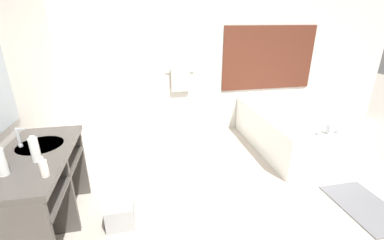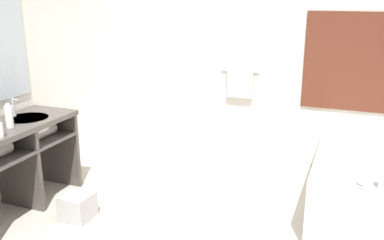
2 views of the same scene
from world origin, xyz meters
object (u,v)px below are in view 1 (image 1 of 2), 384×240
(water_bottle_2, at_px, (1,162))
(soap_dispenser, at_px, (44,168))
(bathtub, at_px, (289,128))
(water_bottle_1, at_px, (35,149))
(waste_bin, at_px, (120,214))

(water_bottle_2, bearing_deg, soap_dispenser, -15.32)
(bathtub, xyz_separation_m, water_bottle_1, (-3.12, -1.33, 0.64))
(waste_bin, bearing_deg, bathtub, 25.30)
(water_bottle_1, bearing_deg, soap_dispenser, -61.69)
(water_bottle_1, distance_m, waste_bin, 1.03)
(soap_dispenser, relative_size, waste_bin, 0.59)
(waste_bin, bearing_deg, water_bottle_2, -158.49)
(water_bottle_2, distance_m, soap_dispenser, 0.32)
(bathtub, xyz_separation_m, soap_dispenser, (-2.99, -1.58, 0.61))
(bathtub, relative_size, water_bottle_1, 8.32)
(water_bottle_2, bearing_deg, bathtub, 24.47)
(water_bottle_1, height_order, water_bottle_2, water_bottle_2)
(soap_dispenser, height_order, waste_bin, soap_dispenser)
(waste_bin, bearing_deg, water_bottle_1, -167.81)
(water_bottle_1, distance_m, water_bottle_2, 0.24)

